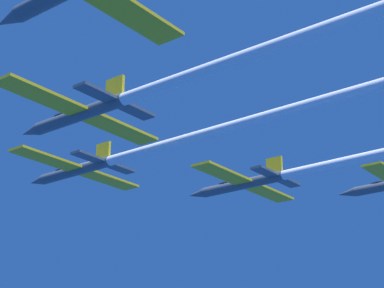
{
  "coord_description": "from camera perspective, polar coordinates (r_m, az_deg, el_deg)",
  "views": [
    {
      "loc": [
        -52.34,
        -56.87,
        -24.62
      ],
      "look_at": [
        -0.03,
        -16.33,
        0.45
      ],
      "focal_mm": 62.65,
      "sensor_mm": 36.0,
      "label": 1
    }
  ],
  "objects": [
    {
      "name": "jet_right_wing",
      "position": [
        74.78,
        14.53,
        -1.1
      ],
      "size": [
        18.71,
        57.33,
        3.1
      ],
      "color": "#4C5660"
    },
    {
      "name": "jet_left_wing",
      "position": [
        54.22,
        1.84,
        6.51
      ],
      "size": [
        18.71,
        56.63,
        3.1
      ],
      "color": "#4C5660"
    },
    {
      "name": "jet_lead",
      "position": [
        72.62,
        -2.89,
        -0.27
      ],
      "size": [
        18.71,
        50.73,
        3.1
      ],
      "color": "#4C5660"
    }
  ]
}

